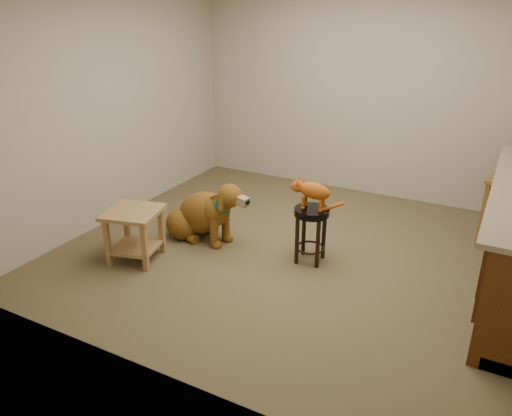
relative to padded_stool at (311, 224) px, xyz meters
The scene contains 7 objects.
floor 0.41m from the padded_stool, 152.82° to the left, with size 4.50×4.00×0.01m, color brown.
room_shell 1.30m from the padded_stool, 152.82° to the left, with size 4.54×4.04×2.62m.
padded_stool is the anchor object (origin of this frame).
wood_stool 1.99m from the padded_stool, 37.11° to the left, with size 0.46×0.46×0.72m.
side_table 1.67m from the padded_stool, 153.27° to the right, with size 0.59×0.59×0.51m.
golden_retriever 1.18m from the padded_stool, behind, with size 1.14×0.61×0.73m.
tabby_kitten 0.33m from the padded_stool, behind, with size 0.50×0.21×0.32m.
Camera 1 is at (1.66, -4.06, 2.34)m, focal length 35.00 mm.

